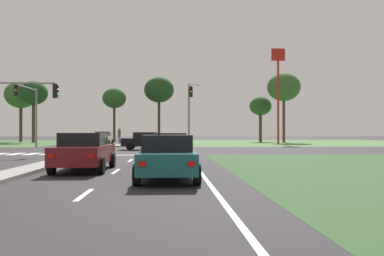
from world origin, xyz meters
The scene contains 31 objects.
ground_plane centered at (0.00, 30.00, 0.00)m, with size 200.00×200.00×0.00m, color #282628.
grass_verge_far_right centered at (25.50, 54.50, 0.00)m, with size 35.00×35.00×0.01m, color #476B38.
median_island_near centered at (0.00, 11.00, 0.07)m, with size 1.20×22.00×0.14m, color gray.
median_island_far centered at (0.00, 55.00, 0.07)m, with size 1.20×36.00×0.14m, color gray.
lane_dash_near centered at (3.50, 5.77, 0.01)m, with size 0.14×2.00×0.01m, color silver.
lane_dash_second centered at (3.50, 11.77, 0.01)m, with size 0.14×2.00×0.01m, color silver.
lane_dash_third centered at (3.50, 17.77, 0.01)m, with size 0.14×2.00×0.01m, color silver.
lane_dash_fourth centered at (3.50, 23.77, 0.01)m, with size 0.14×2.00×0.01m, color silver.
edge_line_right centered at (6.85, 12.00, 0.01)m, with size 0.14×24.00×0.01m, color silver.
stop_bar_near centered at (3.80, 23.00, 0.01)m, with size 6.40×0.50×0.01m, color silver.
crosswalk_bar_second centered at (-5.25, 24.80, 0.01)m, with size 0.70×2.80×0.01m, color silver.
crosswalk_bar_third centered at (-4.10, 24.80, 0.01)m, with size 0.70×2.80×0.01m, color silver.
crosswalk_bar_fourth centered at (-2.95, 24.80, 0.01)m, with size 0.70×2.80×0.01m, color silver.
crosswalk_bar_fifth centered at (-1.80, 24.80, 0.01)m, with size 0.70×2.80×0.01m, color silver.
car_teal_near centered at (5.57, 8.76, 0.76)m, with size 1.99×4.38×1.48m.
car_black_second centered at (3.65, 30.96, 0.78)m, with size 4.40×2.02×1.53m.
car_beige_fourth centered at (-2.43, 45.31, 0.81)m, with size 2.07×4.51×1.58m.
car_maroon_sixth centered at (2.19, 12.15, 0.79)m, with size 2.05×4.63×1.54m.
car_navy_seventh centered at (5.64, 14.72, 0.78)m, with size 1.95×4.46×1.52m.
traffic_signal_far_left centered at (-7.60, 34.59, 4.13)m, with size 0.32×5.62×5.93m.
traffic_signal_far_right centered at (7.60, 35.20, 4.09)m, with size 0.32×4.12×6.03m.
traffic_signal_near_left centered at (-5.34, 23.40, 3.61)m, with size 5.84×0.32×5.12m.
street_lamp_third centered at (8.58, 53.96, 4.78)m, with size 1.95×1.11×8.53m.
pedestrian_at_median centered at (-0.16, 42.74, 1.30)m, with size 0.34×0.34×1.90m.
fastfood_pole_sign centered at (20.18, 49.17, 9.18)m, with size 1.80×0.40×12.71m.
treeline_second centered at (-17.26, 59.40, 7.22)m, with size 4.84×4.84×9.33m.
treeline_third centered at (-13.92, 55.04, 7.06)m, with size 3.98×3.98×8.84m.
treeline_fourth centered at (-2.67, 57.10, 6.54)m, with size 3.53×3.53×8.12m.
treeline_fifth centered at (4.02, 57.74, 7.92)m, with size 4.56×4.56×9.92m.
treeline_sixth centered at (22.40, 54.27, 8.09)m, with size 4.85×4.85×10.20m.
treeline_seventh centered at (19.80, 58.13, 5.47)m, with size 3.40×3.40×7.02m.
Camera 1 is at (5.64, -4.61, 1.60)m, focal length 38.10 mm.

